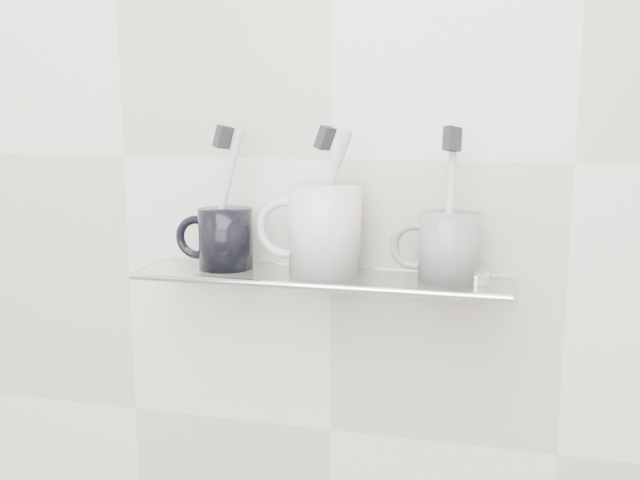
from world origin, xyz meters
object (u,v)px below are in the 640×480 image
(shelf_glass, at_px, (320,277))
(mug_right, at_px, (449,247))
(mug_left, at_px, (226,239))
(mug_center, at_px, (325,230))

(shelf_glass, xyz_separation_m, mug_right, (0.17, 0.00, 0.05))
(mug_left, relative_size, mug_center, 0.70)
(shelf_glass, relative_size, mug_center, 4.19)
(mug_left, bearing_deg, shelf_glass, -26.23)
(mug_left, height_order, mug_center, mug_center)
(shelf_glass, distance_m, mug_left, 0.14)
(shelf_glass, xyz_separation_m, mug_left, (-0.14, 0.00, 0.05))
(shelf_glass, xyz_separation_m, mug_center, (0.01, 0.00, 0.06))
(mug_right, bearing_deg, mug_left, 156.30)
(mug_center, bearing_deg, mug_left, 176.77)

